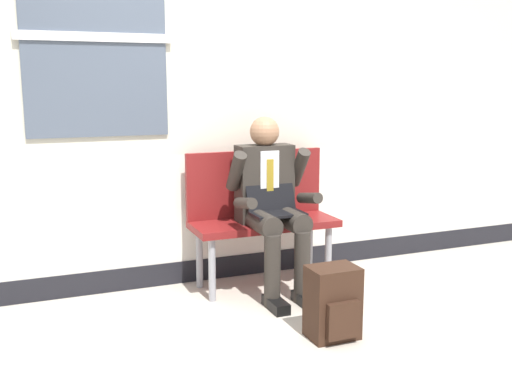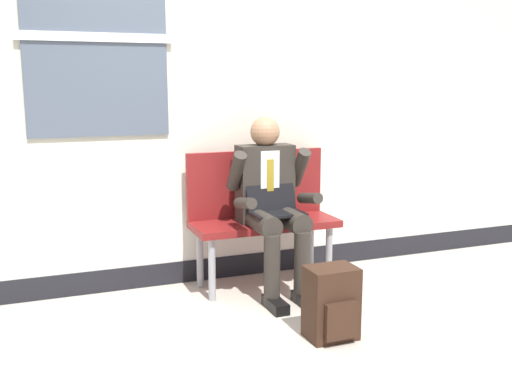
{
  "view_description": "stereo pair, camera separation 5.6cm",
  "coord_description": "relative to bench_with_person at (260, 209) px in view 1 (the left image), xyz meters",
  "views": [
    {
      "loc": [
        -1.33,
        -3.51,
        1.48
      ],
      "look_at": [
        0.15,
        0.13,
        0.75
      ],
      "focal_mm": 41.48,
      "sensor_mm": 36.0,
      "label": 1
    },
    {
      "loc": [
        -1.28,
        -3.53,
        1.48
      ],
      "look_at": [
        0.15,
        0.13,
        0.75
      ],
      "focal_mm": 41.48,
      "sensor_mm": 36.0,
      "label": 2
    }
  ],
  "objects": [
    {
      "name": "person_seated",
      "position": [
        0.0,
        -0.21,
        0.1
      ],
      "size": [
        0.57,
        0.7,
        1.24
      ],
      "color": "#2D2823",
      "rests_on": "ground"
    },
    {
      "name": "bench_with_person",
      "position": [
        0.0,
        0.0,
        0.0
      ],
      "size": [
        1.06,
        0.42,
        0.99
      ],
      "color": "maroon",
      "rests_on": "ground"
    },
    {
      "name": "station_wall",
      "position": [
        -0.3,
        0.27,
        0.97
      ],
      "size": [
        6.34,
        0.17,
        3.08
      ],
      "color": "beige",
      "rests_on": "ground"
    },
    {
      "name": "backpack",
      "position": [
        0.02,
        -1.06,
        -0.35
      ],
      "size": [
        0.29,
        0.25,
        0.43
      ],
      "color": "#331E14",
      "rests_on": "ground"
    },
    {
      "name": "ground_plane",
      "position": [
        -0.29,
        -0.41,
        -0.56
      ],
      "size": [
        18.0,
        18.0,
        0.0
      ],
      "primitive_type": "plane",
      "color": "#B2A899"
    }
  ]
}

